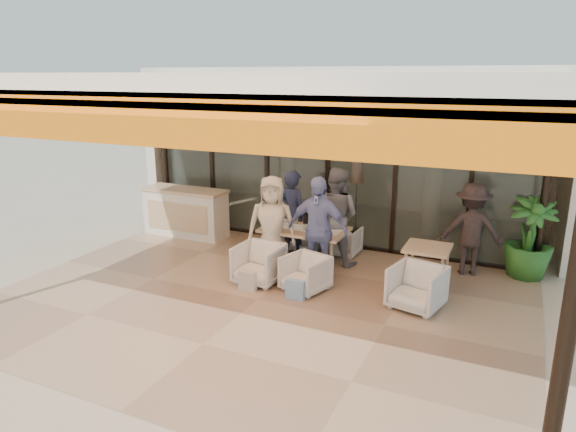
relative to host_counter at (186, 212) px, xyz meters
name	(u,v)px	position (x,y,z in m)	size (l,w,h in m)	color
ground	(258,301)	(2.96, -2.30, -0.53)	(70.00, 70.00, 0.00)	#C6B293
terrace_floor	(258,301)	(2.96, -2.30, -0.53)	(8.00, 6.00, 0.01)	tan
terrace_structure	(245,85)	(2.96, -2.56, 2.72)	(8.00, 6.00, 3.40)	silver
glass_storefront	(328,168)	(2.96, 0.70, 1.07)	(8.08, 0.10, 3.20)	#9EADA3
interior_block	(364,125)	(2.97, 3.02, 1.70)	(9.05, 3.62, 3.52)	silver
host_counter	(186,212)	(0.00, 0.00, 0.00)	(1.85, 0.65, 1.04)	silver
dining_table	(304,231)	(3.05, -0.68, 0.15)	(1.50, 0.90, 0.93)	tan
chair_far_left	(304,231)	(2.64, 0.26, -0.16)	(0.71, 0.67, 0.73)	white
chair_far_right	(344,240)	(3.48, 0.26, -0.23)	(0.59, 0.56, 0.61)	white
chair_near_left	(259,262)	(2.64, -1.64, -0.16)	(0.72, 0.67, 0.74)	white
chair_near_right	(305,272)	(3.48, -1.64, -0.20)	(0.64, 0.60, 0.66)	white
diner_navy	(293,214)	(2.64, -0.24, 0.31)	(0.61, 0.40, 1.68)	#171E34
diner_grey	(336,216)	(3.48, -0.24, 0.37)	(0.88, 0.68, 1.80)	slate
diner_cream	(272,225)	(2.64, -1.14, 0.34)	(0.85, 0.55, 1.73)	beige
diner_periwinkle	(317,230)	(3.48, -1.14, 0.37)	(1.05, 0.44, 1.80)	#7C87CF
tote_bag_cream	(247,281)	(2.64, -2.04, -0.36)	(0.30, 0.10, 0.34)	silver
tote_bag_blue	(295,290)	(3.48, -2.04, -0.36)	(0.30, 0.10, 0.34)	#99BFD8
side_table	(427,253)	(5.23, -0.79, 0.11)	(0.70, 0.70, 0.74)	tan
side_chair	(417,286)	(5.23, -1.54, -0.16)	(0.72, 0.67, 0.74)	white
standing_woman	(471,230)	(5.77, 0.22, 0.28)	(1.05, 0.60, 1.63)	black
potted_palm	(530,238)	(6.70, 0.48, 0.18)	(0.80, 0.80, 1.43)	#1E5919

